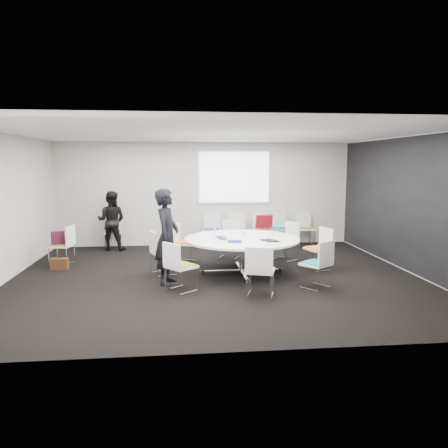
{
  "coord_description": "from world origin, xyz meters",
  "views": [
    {
      "loc": [
        -0.73,
        -8.41,
        2.24
      ],
      "look_at": [
        0.2,
        0.4,
        1.0
      ],
      "focal_mm": 35.0,
      "sensor_mm": 36.0,
      "label": 1
    }
  ],
  "objects": [
    {
      "name": "brown_bag",
      "position": [
        -3.26,
        0.94,
        0.12
      ],
      "size": [
        0.36,
        0.17,
        0.24
      ],
      "primitive_type": "cube",
      "rotation": [
        0.0,
        0.0,
        -0.02
      ],
      "color": "#3A2412",
      "rests_on": "ground"
    },
    {
      "name": "laptop",
      "position": [
        0.18,
        0.25,
        0.74
      ],
      "size": [
        0.29,
        0.39,
        0.03
      ],
      "primitive_type": "imported",
      "rotation": [
        0.0,
        0.0,
        1.77
      ],
      "color": "#333338",
      "rests_on": "conference_table"
    },
    {
      "name": "chair_ring_e",
      "position": [
        -1.05,
        0.31,
        0.28
      ],
      "size": [
        0.58,
        0.59,
        0.88
      ],
      "rotation": [
        0.0,
        0.0,
        5.08
      ],
      "color": "silver",
      "rests_on": "ground"
    },
    {
      "name": "chair_ring_g",
      "position": [
        0.63,
        -1.36,
        0.28
      ],
      "size": [
        0.57,
        0.57,
        0.88
      ],
      "rotation": [
        0.0,
        0.0,
        5.98
      ],
      "color": "silver",
      "rests_on": "ground"
    },
    {
      "name": "cup",
      "position": [
        0.65,
        0.5,
        0.78
      ],
      "size": [
        0.08,
        0.08,
        0.09
      ],
      "primitive_type": "cylinder",
      "color": "white",
      "rests_on": "conference_table"
    },
    {
      "name": "maroon_bag",
      "position": [
        -3.3,
        1.35,
        0.62
      ],
      "size": [
        0.42,
        0.3,
        0.28
      ],
      "primitive_type": "cube",
      "rotation": [
        0.0,
        0.0,
        0.45
      ],
      "color": "#441227",
      "rests_on": "chair_spare_left"
    },
    {
      "name": "papers_front",
      "position": [
        1.18,
        0.13,
        0.73
      ],
      "size": [
        0.34,
        0.27,
        0.0
      ],
      "primitive_type": "cube",
      "rotation": [
        0.0,
        0.0,
        -0.22
      ],
      "color": "white",
      "rests_on": "conference_table"
    },
    {
      "name": "chair_back_b",
      "position": [
        0.79,
        3.14,
        0.28
      ],
      "size": [
        0.58,
        0.58,
        0.88
      ],
      "rotation": [
        0.0,
        0.0,
        2.8
      ],
      "color": "silver",
      "rests_on": "ground"
    },
    {
      "name": "chair_person_back",
      "position": [
        -2.45,
        3.14,
        0.28
      ],
      "size": [
        0.52,
        0.51,
        0.88
      ],
      "rotation": [
        0.0,
        0.0,
        3.28
      ],
      "color": "silver",
      "rests_on": "ground"
    },
    {
      "name": "phone",
      "position": [
        1.17,
        -0.27,
        0.73
      ],
      "size": [
        0.15,
        0.1,
        0.01
      ],
      "primitive_type": "cube",
      "rotation": [
        0.0,
        0.0,
        0.22
      ],
      "color": "black",
      "rests_on": "conference_table"
    },
    {
      "name": "chair_ring_d",
      "position": [
        -0.6,
        1.34,
        0.28
      ],
      "size": [
        0.58,
        0.59,
        0.88
      ],
      "rotation": [
        0.0,
        0.0,
        4.35
      ],
      "color": "silver",
      "rests_on": "ground"
    },
    {
      "name": "projection_screen",
      "position": [
        0.8,
        3.46,
        1.85
      ],
      "size": [
        1.9,
        0.03,
        1.35
      ],
      "primitive_type": "cube",
      "color": "white",
      "rests_on": "room_shell"
    },
    {
      "name": "person_back",
      "position": [
        -2.45,
        2.98,
        0.76
      ],
      "size": [
        0.83,
        0.69,
        1.53
      ],
      "primitive_type": "imported",
      "rotation": [
        0.0,
        0.0,
        2.98
      ],
      "color": "black",
      "rests_on": "ground"
    },
    {
      "name": "tablet_folio",
      "position": [
        0.34,
        -0.18,
        0.74
      ],
      "size": [
        0.27,
        0.21,
        0.03
      ],
      "primitive_type": "cube",
      "rotation": [
        0.0,
        0.0,
        -0.04
      ],
      "color": "navy",
      "rests_on": "conference_table"
    },
    {
      "name": "chair_back_a",
      "position": [
        0.15,
        3.15,
        0.28
      ],
      "size": [
        0.54,
        0.53,
        0.88
      ],
      "rotation": [
        0.0,
        0.0,
        2.94
      ],
      "color": "silver",
      "rests_on": "ground"
    },
    {
      "name": "chair_ring_h",
      "position": [
        1.73,
        -0.98,
        0.28
      ],
      "size": [
        0.64,
        0.64,
        0.88
      ],
      "rotation": [
        0.0,
        0.0,
        6.93
      ],
      "color": "silver",
      "rests_on": "ground"
    },
    {
      "name": "room_shell",
      "position": [
        0.09,
        0.0,
        1.4
      ],
      "size": [
        8.08,
        7.08,
        2.88
      ],
      "color": "black",
      "rests_on": "ground"
    },
    {
      "name": "chair_ring_b",
      "position": [
        1.75,
        1.34,
        0.28
      ],
      "size": [
        0.62,
        0.62,
        0.88
      ],
      "rotation": [
        0.0,
        0.0,
        2.09
      ],
      "color": "silver",
      "rests_on": "ground"
    },
    {
      "name": "chair_back_c",
      "position": [
        1.54,
        3.17,
        0.28
      ],
      "size": [
        0.5,
        0.49,
        0.88
      ],
      "rotation": [
        0.0,
        0.0,
        3.23
      ],
      "color": "silver",
      "rests_on": "ground"
    },
    {
      "name": "chair_ring_a",
      "position": [
        2.2,
        0.37,
        0.28
      ],
      "size": [
        0.57,
        0.57,
        0.88
      ],
      "rotation": [
        0.0,
        0.0,
        1.88
      ],
      "color": "silver",
      "rests_on": "ground"
    },
    {
      "name": "red_jacket",
      "position": [
        1.54,
        2.94,
        0.7
      ],
      "size": [
        0.45,
        0.2,
        0.36
      ],
      "primitive_type": "cube",
      "rotation": [
        0.17,
        0.0,
        0.1
      ],
      "color": "maroon",
      "rests_on": "chair_back_c"
    },
    {
      "name": "notebook_black",
      "position": [
        1.03,
        -0.14,
        0.74
      ],
      "size": [
        0.33,
        0.36,
        0.02
      ],
      "primitive_type": "cube",
      "rotation": [
        0.0,
        0.0,
        0.44
      ],
      "color": "black",
      "rests_on": "conference_table"
    },
    {
      "name": "papers_right",
      "position": [
        1.14,
        0.55,
        0.73
      ],
      "size": [
        0.35,
        0.37,
        0.0
      ],
      "primitive_type": "cube",
      "rotation": [
        0.0,
        0.0,
        0.92
      ],
      "color": "white",
      "rests_on": "conference_table"
    },
    {
      "name": "chair_ring_c",
      "position": [
        0.46,
        1.71,
        0.28
      ],
      "size": [
        0.6,
        0.6,
        0.88
      ],
      "rotation": [
        0.0,
        0.0,
        2.72
      ],
      "color": "silver",
      "rests_on": "ground"
    },
    {
      "name": "chair_ring_f",
      "position": [
        -0.7,
        -0.91,
        0.28
      ],
      "size": [
        0.64,
        0.64,
        0.88
      ],
      "rotation": [
        0.0,
        0.0,
        5.39
      ],
      "color": "silver",
      "rests_on": "ground"
    },
    {
      "name": "conference_table",
      "position": [
        0.55,
        0.23,
        0.55
      ],
      "size": [
        2.33,
        2.33,
        0.73
      ],
      "color": "silver",
      "rests_on": "ground"
    },
    {
      "name": "chair_back_e",
      "position": [
        2.74,
        3.17,
        0.28
      ],
      "size": [
        0.48,
        0.47,
        0.88
      ],
      "rotation": [
        0.0,
        0.0,
        3.19
      ],
      "color": "silver",
      "rests_on": "ground"
    },
    {
      "name": "chair_spare_left",
      "position": [
        -3.28,
        1.35,
        0.28
      ],
      "size": [
        0.53,
        0.53,
        0.88
      ],
      "rotation": [
        0.0,
        0.0,
        1.39
      ],
      "color": "silver",
      "rests_on": "ground"
    },
    {
      "name": "person_main",
      "position": [
        -0.95,
        -0.39,
        0.89
      ],
      "size": [
        0.57,
        0.73,
        1.78
      ],
      "primitive_type": "imported",
      "rotation": [
        0.0,
        0.0,
        1.32
      ],
      "color": "black",
      "rests_on": "ground"
    },
    {
      "name": "laptop_lid",
      "position": [
        -0.01,
        0.19,
        0.86
      ],
      "size": [
        0.04,
        0.3,
        0.22
      ],
      "primitive_type": "cube",
      "rotation": [
        0.0,
        0.0,
        1.49
      ],
      "color": "silver",
      "rests_on": "conference_table"
    },
    {
      "name": "chair_back_d",
      "position": [
        2.06,
        3.17,
        0.28
      ],
      "size": [
        0.51,
        0.5,
        0.88
      ],
      "rotation": [
        0.0,
        0.0,
        3.27
      ],
      "color": "silver",
      "rests_on": "ground"
    }
  ]
}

